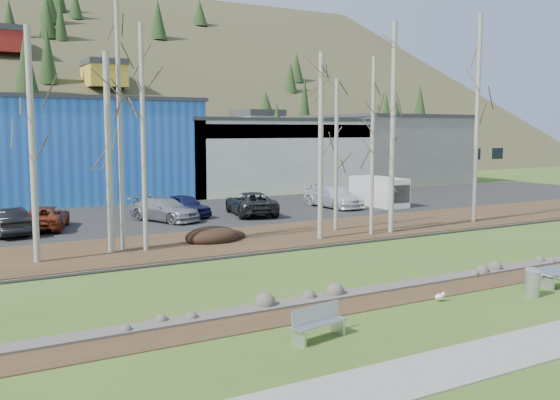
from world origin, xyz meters
TOP-DOWN VIEW (x-y plane):
  - ground at (0.00, 0.00)m, footprint 200.00×200.00m
  - dirt_strip at (0.00, 2.10)m, footprint 80.00×1.80m
  - near_bank_rocks at (0.00, 3.10)m, footprint 80.00×0.80m
  - river at (0.00, 7.20)m, footprint 80.00×8.00m
  - far_bank_rocks at (0.00, 11.30)m, footprint 80.00×0.80m
  - far_bank at (0.00, 14.50)m, footprint 80.00×7.00m
  - parking_lot at (0.00, 25.00)m, footprint 80.00×14.00m
  - building_blue at (-6.00, 39.00)m, footprint 20.40×12.24m
  - building_white at (12.00, 38.98)m, footprint 18.36×12.24m
  - building_grey at (28.00, 39.00)m, footprint 14.28×12.24m
  - hillside at (0.00, 84.00)m, footprint 160.00×72.00m
  - bench_intact at (-7.02, -0.13)m, footprint 1.85×0.86m
  - bench_damaged at (3.86, 0.20)m, footprint 1.76×0.64m
  - litter_bin at (1.84, -0.20)m, footprint 0.66×0.66m
  - seagull at (-1.41, 0.91)m, footprint 0.44×0.21m
  - dirt_mound at (-3.72, 14.47)m, footprint 2.83×1.99m
  - birch_0 at (-12.18, 13.65)m, footprint 0.27×0.27m
  - birch_1 at (-8.25, 14.49)m, footprint 0.21×0.21m
  - birch_2 at (-8.86, 14.22)m, footprint 0.29×0.29m
  - birch_3 at (-7.36, 13.84)m, footprint 0.21×0.21m
  - birch_4 at (1.46, 12.44)m, footprint 0.26×0.26m
  - birch_5 at (3.78, 14.36)m, footprint 0.21×0.21m
  - birch_6 at (4.61, 12.20)m, footprint 0.20×0.20m
  - birch_7 at (5.89, 12.11)m, footprint 0.27×0.27m
  - birch_8 at (12.92, 12.70)m, footprint 0.25×0.25m
  - car_0 at (-12.47, 21.72)m, footprint 2.12×4.62m
  - car_1 at (-10.31, 22.70)m, footprint 3.59×5.21m
  - car_2 at (-3.37, 22.41)m, footprint 3.80×5.36m
  - car_3 at (-1.59, 23.60)m, footprint 2.51×4.47m
  - car_4 at (2.49, 22.23)m, footprint 3.68×5.93m
  - car_5 at (9.56, 22.84)m, footprint 2.43×5.51m
  - van_white at (13.08, 21.86)m, footprint 2.09×4.83m

SIDE VIEW (x-z plane):
  - ground at x=0.00m, z-range 0.00..0.00m
  - near_bank_rocks at x=0.00m, z-range -0.25..0.25m
  - river at x=0.00m, z-range -0.45..0.45m
  - far_bank_rocks at x=0.00m, z-range -0.23..0.23m
  - dirt_strip at x=0.00m, z-range 0.00..0.03m
  - parking_lot at x=0.00m, z-range 0.00..0.14m
  - far_bank at x=0.00m, z-range 0.00..0.15m
  - seagull at x=-1.41m, z-range 0.02..0.34m
  - bench_damaged at x=3.86m, z-range 0.00..0.78m
  - dirt_mound at x=-3.72m, z-range 0.15..0.70m
  - litter_bin at x=1.84m, z-range 0.00..0.88m
  - bench_intact at x=-7.02m, z-range 0.00..0.89m
  - car_1 at x=-10.31m, z-range 0.14..1.46m
  - car_3 at x=-1.59m, z-range 0.14..1.58m
  - car_2 at x=-3.37m, z-range 0.14..1.58m
  - car_0 at x=-12.47m, z-range 0.14..1.61m
  - car_4 at x=2.49m, z-range 0.14..1.67m
  - car_5 at x=9.56m, z-range 0.14..1.72m
  - van_white at x=13.08m, z-range 0.14..2.23m
  - building_white at x=12.00m, z-range 0.01..6.81m
  - building_grey at x=28.00m, z-range 0.01..7.31m
  - building_blue at x=-6.00m, z-range 0.01..8.31m
  - birch_5 at x=3.78m, z-range 0.15..8.55m
  - birch_2 at x=-8.86m, z-range 0.15..9.20m
  - birch_6 at x=4.61m, z-range 0.15..9.55m
  - birch_4 at x=1.46m, z-range 0.15..9.61m
  - birch_0 at x=-12.18m, z-range 0.15..9.99m
  - birch_3 at x=-7.36m, z-range 0.15..10.51m
  - birch_7 at x=5.89m, z-range 0.15..11.43m
  - birch_1 at x=-8.25m, z-range 0.15..11.48m
  - birch_8 at x=12.92m, z-range 0.15..12.61m
  - hillside at x=0.00m, z-range 0.00..35.00m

